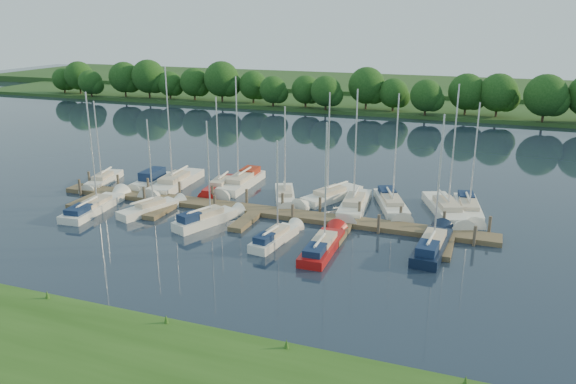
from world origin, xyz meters
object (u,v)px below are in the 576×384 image
(sailboat_n_5, at_px, (285,197))
(sailboat_n_0, at_px, (103,181))
(motorboat, at_px, (152,182))
(dock, at_px, (256,213))
(sailboat_s_2, at_px, (207,220))

(sailboat_n_5, bearing_deg, sailboat_n_0, -18.09)
(motorboat, bearing_deg, dock, 159.93)
(sailboat_n_0, bearing_deg, motorboat, -177.74)
(dock, height_order, sailboat_n_5, sailboat_n_5)
(dock, height_order, motorboat, motorboat)
(motorboat, relative_size, sailboat_n_5, 0.69)
(motorboat, bearing_deg, sailboat_n_5, 179.71)
(dock, distance_m, sailboat_n_5, 4.93)
(sailboat_n_5, height_order, sailboat_s_2, sailboat_n_5)
(sailboat_n_5, bearing_deg, sailboat_s_2, 42.43)
(sailboat_n_0, relative_size, motorboat, 1.42)
(sailboat_n_0, height_order, sailboat_n_5, sailboat_n_5)
(motorboat, bearing_deg, sailboat_s_2, 141.72)
(sailboat_s_2, bearing_deg, sailboat_n_0, 178.46)
(dock, distance_m, sailboat_n_0, 18.74)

